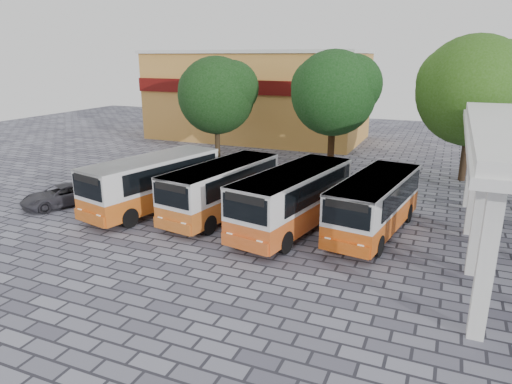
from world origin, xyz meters
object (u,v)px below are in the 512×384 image
at_px(bus_centre_right, 293,196).
at_px(bus_centre_left, 222,187).
at_px(bus_far_right, 375,202).
at_px(bus_far_left, 153,180).
at_px(parked_car, 61,196).

bearing_deg(bus_centre_right, bus_centre_left, -175.91).
xyz_separation_m(bus_centre_right, bus_far_right, (3.51, 1.02, -0.11)).
xyz_separation_m(bus_centre_left, bus_far_right, (7.40, 0.57, -0.02)).
height_order(bus_far_left, parked_car, bus_far_left).
distance_m(bus_far_left, bus_centre_right, 7.62).
distance_m(bus_far_left, parked_car, 5.35).
relative_size(bus_far_right, parked_car, 1.86).
distance_m(bus_centre_left, parked_car, 9.04).
bearing_deg(bus_centre_right, bus_far_right, 26.77).
xyz_separation_m(bus_far_right, parked_car, (-16.18, -2.52, -0.95)).
height_order(bus_far_left, bus_centre_left, bus_far_left).
bearing_deg(bus_far_right, bus_centre_left, -166.98).
xyz_separation_m(bus_centre_left, bus_centre_right, (3.90, -0.44, 0.09)).
bearing_deg(bus_far_left, parked_car, -151.33).
relative_size(bus_centre_left, parked_car, 1.89).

